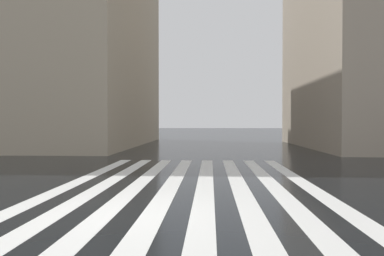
{
  "coord_description": "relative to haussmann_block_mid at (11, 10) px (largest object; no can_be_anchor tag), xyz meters",
  "views": [
    {
      "loc": [
        -7.3,
        -1.71,
        1.87
      ],
      "look_at": [
        6.68,
        -1.0,
        1.65
      ],
      "focal_mm": 34.1,
      "sensor_mm": 36.0,
      "label": 1
    }
  ],
  "objects": [
    {
      "name": "haussmann_block_mid",
      "position": [
        0.0,
        0.0,
        0.0
      ],
      "size": [
        19.9,
        21.97,
        22.91
      ],
      "color": "tan",
      "rests_on": "ground_plane"
    },
    {
      "name": "ground_plane",
      "position": [
        -22.45,
        -14.94,
        -11.22
      ],
      "size": [
        220.0,
        220.0,
        0.0
      ],
      "primitive_type": "plane",
      "color": "black"
    },
    {
      "name": "zebra_crossing",
      "position": [
        -18.45,
        -15.99,
        -11.21
      ],
      "size": [
        13.0,
        7.5,
        0.01
      ],
      "color": "silver",
      "rests_on": "ground_plane"
    }
  ]
}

